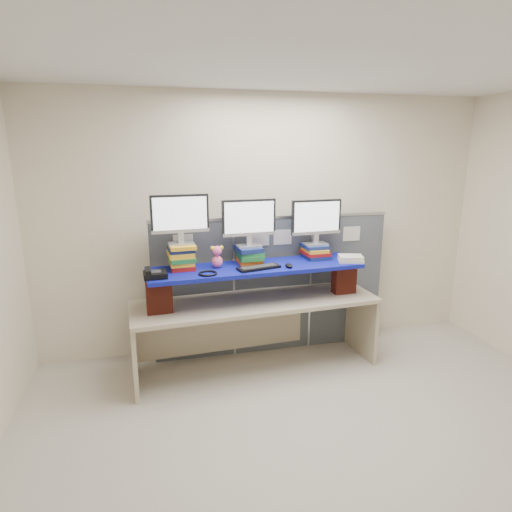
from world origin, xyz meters
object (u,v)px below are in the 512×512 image
object	(u,v)px
monitor_left	(180,216)
desk_phone	(154,274)
monitor_center	(249,220)
blue_board	(256,268)
monitor_right	(316,219)
keyboard	(259,268)
desk	(256,314)

from	to	relation	value
monitor_left	desk_phone	distance (m)	0.59
monitor_center	blue_board	bearing A→B (deg)	-73.26
monitor_right	keyboard	bearing A→B (deg)	-161.77
monitor_center	desk_phone	size ratio (longest dim) A/B	2.49
blue_board	monitor_left	world-z (taller)	monitor_left
desk	monitor_right	bearing A→B (deg)	9.81
monitor_center	monitor_right	size ratio (longest dim) A/B	1.00
monitor_left	monitor_right	bearing A→B (deg)	-0.00
desk	keyboard	bearing A→B (deg)	-93.34
monitor_left	monitor_right	size ratio (longest dim) A/B	1.00
monitor_right	desk_phone	world-z (taller)	monitor_right
monitor_center	desk_phone	world-z (taller)	monitor_center
desk	desk_phone	world-z (taller)	desk_phone
monitor_right	desk	bearing A→B (deg)	-170.19
desk	monitor_right	size ratio (longest dim) A/B	4.61
monitor_center	keyboard	size ratio (longest dim) A/B	1.23
blue_board	keyboard	bearing A→B (deg)	-93.34
monitor_center	monitor_right	world-z (taller)	monitor_center
keyboard	desk_phone	size ratio (longest dim) A/B	2.02
desk	keyboard	distance (m)	0.53
monitor_left	blue_board	bearing A→B (deg)	-9.56
keyboard	desk	bearing A→B (deg)	76.30
desk_phone	monitor_right	bearing A→B (deg)	7.24
blue_board	monitor_left	bearing A→B (deg)	170.44
blue_board	keyboard	xyz separation A→B (m)	(0.00, -0.11, 0.03)
desk	monitor_center	world-z (taller)	monitor_center
monitor_center	keyboard	world-z (taller)	monitor_center
monitor_left	desk	bearing A→B (deg)	-9.56
monitor_left	desk_phone	xyz separation A→B (m)	(-0.26, -0.24, -0.47)
blue_board	monitor_center	size ratio (longest dim) A/B	3.90
desk	desk_phone	xyz separation A→B (m)	(-0.97, -0.17, 0.54)
desk_phone	monitor_left	bearing A→B (deg)	38.53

